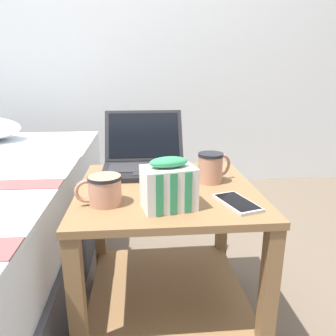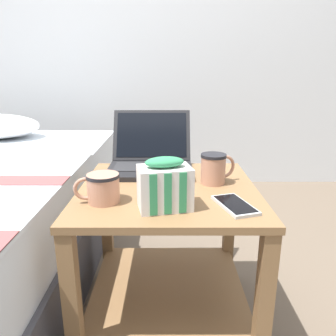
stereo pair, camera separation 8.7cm
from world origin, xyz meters
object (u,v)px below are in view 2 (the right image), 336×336
(cell_phone, at_px, (235,205))
(laptop, at_px, (151,158))
(snack_bag, at_px, (165,185))
(mug_front_right, at_px, (102,186))
(mug_front_left, at_px, (214,167))

(cell_phone, bearing_deg, laptop, 124.26)
(snack_bag, bearing_deg, mug_front_right, 166.24)
(mug_front_right, relative_size, snack_bag, 0.83)
(mug_front_left, relative_size, snack_bag, 0.77)
(laptop, xyz_separation_m, mug_front_left, (0.23, -0.17, 0.01))
(laptop, relative_size, snack_bag, 2.08)
(mug_front_right, distance_m, snack_bag, 0.19)
(mug_front_right, relative_size, cell_phone, 0.78)
(snack_bag, height_order, cell_phone, snack_bag)
(laptop, height_order, mug_front_right, laptop)
(laptop, xyz_separation_m, mug_front_right, (-0.12, -0.34, 0.00))
(laptop, height_order, cell_phone, laptop)
(cell_phone, bearing_deg, mug_front_right, 174.61)
(snack_bag, xyz_separation_m, cell_phone, (0.20, 0.01, -0.06))
(mug_front_left, bearing_deg, cell_phone, -80.88)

